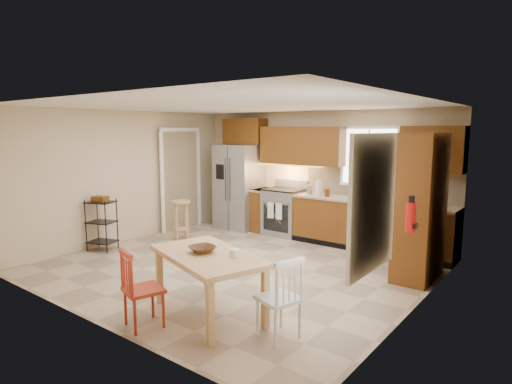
{
  "coord_description": "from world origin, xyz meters",
  "views": [
    {
      "loc": [
        4.23,
        -4.97,
        2.14
      ],
      "look_at": [
        0.09,
        0.4,
        1.15
      ],
      "focal_mm": 30.0,
      "sensor_mm": 36.0,
      "label": 1
    }
  ],
  "objects_px": {
    "dining_table": "(209,285)",
    "utility_cart": "(102,225)",
    "chair_red": "(143,288)",
    "bar_stool": "(181,220)",
    "table_jar": "(235,255)",
    "chair_white": "(279,297)",
    "fire_extinguisher": "(411,217)",
    "refrigerator": "(239,187)",
    "range_stove": "(284,213)",
    "table_bowl": "(202,253)",
    "soap_bottle": "(380,197)",
    "pantry": "(420,207)"
  },
  "relations": [
    {
      "from": "chair_red",
      "to": "bar_stool",
      "type": "distance_m",
      "value": 3.73
    },
    {
      "from": "range_stove",
      "to": "table_bowl",
      "type": "xyz_separation_m",
      "value": [
        1.35,
        -3.73,
        0.27
      ]
    },
    {
      "from": "refrigerator",
      "to": "bar_stool",
      "type": "relative_size",
      "value": 2.34
    },
    {
      "from": "dining_table",
      "to": "table_jar",
      "type": "xyz_separation_m",
      "value": [
        0.32,
        0.09,
        0.4
      ]
    },
    {
      "from": "dining_table",
      "to": "table_bowl",
      "type": "relative_size",
      "value": 4.94
    },
    {
      "from": "dining_table",
      "to": "utility_cart",
      "type": "xyz_separation_m",
      "value": [
        -3.4,
        0.8,
        0.1
      ]
    },
    {
      "from": "refrigerator",
      "to": "dining_table",
      "type": "xyz_separation_m",
      "value": [
        2.6,
        -3.67,
        -0.55
      ]
    },
    {
      "from": "fire_extinguisher",
      "to": "table_jar",
      "type": "height_order",
      "value": "fire_extinguisher"
    },
    {
      "from": "chair_red",
      "to": "table_jar",
      "type": "distance_m",
      "value": 1.05
    },
    {
      "from": "soap_bottle",
      "to": "fire_extinguisher",
      "type": "xyz_separation_m",
      "value": [
        1.15,
        -1.95,
        0.1
      ]
    },
    {
      "from": "range_stove",
      "to": "fire_extinguisher",
      "type": "bearing_deg",
      "value": -32.62
    },
    {
      "from": "bar_stool",
      "to": "pantry",
      "type": "bearing_deg",
      "value": 28.85
    },
    {
      "from": "bar_stool",
      "to": "soap_bottle",
      "type": "bearing_deg",
      "value": 44.83
    },
    {
      "from": "refrigerator",
      "to": "dining_table",
      "type": "relative_size",
      "value": 1.23
    },
    {
      "from": "chair_red",
      "to": "utility_cart",
      "type": "relative_size",
      "value": 0.94
    },
    {
      "from": "utility_cart",
      "to": "bar_stool",
      "type": "bearing_deg",
      "value": 47.11
    },
    {
      "from": "range_stove",
      "to": "chair_white",
      "type": "height_order",
      "value": "range_stove"
    },
    {
      "from": "refrigerator",
      "to": "pantry",
      "type": "distance_m",
      "value": 4.23
    },
    {
      "from": "refrigerator",
      "to": "chair_white",
      "type": "relative_size",
      "value": 2.1
    },
    {
      "from": "fire_extinguisher",
      "to": "chair_white",
      "type": "height_order",
      "value": "fire_extinguisher"
    },
    {
      "from": "range_stove",
      "to": "dining_table",
      "type": "bearing_deg",
      "value": -68.81
    },
    {
      "from": "refrigerator",
      "to": "range_stove",
      "type": "height_order",
      "value": "refrigerator"
    },
    {
      "from": "refrigerator",
      "to": "chair_white",
      "type": "height_order",
      "value": "refrigerator"
    },
    {
      "from": "table_bowl",
      "to": "range_stove",
      "type": "bearing_deg",
      "value": 109.95
    },
    {
      "from": "table_bowl",
      "to": "soap_bottle",
      "type": "bearing_deg",
      "value": 79.51
    },
    {
      "from": "refrigerator",
      "to": "utility_cart",
      "type": "xyz_separation_m",
      "value": [
        -0.8,
        -2.87,
        -0.45
      ]
    },
    {
      "from": "refrigerator",
      "to": "utility_cart",
      "type": "relative_size",
      "value": 1.97
    },
    {
      "from": "chair_red",
      "to": "utility_cart",
      "type": "height_order",
      "value": "utility_cart"
    },
    {
      "from": "table_jar",
      "to": "chair_white",
      "type": "bearing_deg",
      "value": -3.85
    },
    {
      "from": "pantry",
      "to": "fire_extinguisher",
      "type": "xyz_separation_m",
      "value": [
        0.2,
        -1.05,
        0.05
      ]
    },
    {
      "from": "fire_extinguisher",
      "to": "chair_white",
      "type": "xyz_separation_m",
      "value": [
        -0.78,
        -1.65,
        -0.67
      ]
    },
    {
      "from": "refrigerator",
      "to": "table_bowl",
      "type": "relative_size",
      "value": 6.09
    },
    {
      "from": "soap_bottle",
      "to": "bar_stool",
      "type": "bearing_deg",
      "value": -156.29
    },
    {
      "from": "dining_table",
      "to": "table_jar",
      "type": "relative_size",
      "value": 12.39
    },
    {
      "from": "dining_table",
      "to": "utility_cart",
      "type": "bearing_deg",
      "value": -175.37
    },
    {
      "from": "refrigerator",
      "to": "pantry",
      "type": "xyz_separation_m",
      "value": [
        4.13,
        -0.93,
        0.14
      ]
    },
    {
      "from": "chair_white",
      "to": "table_bowl",
      "type": "distance_m",
      "value": 1.08
    },
    {
      "from": "dining_table",
      "to": "chair_red",
      "type": "distance_m",
      "value": 0.74
    },
    {
      "from": "fire_extinguisher",
      "to": "refrigerator",
      "type": "bearing_deg",
      "value": 155.48
    },
    {
      "from": "range_stove",
      "to": "table_jar",
      "type": "height_order",
      "value": "range_stove"
    },
    {
      "from": "chair_red",
      "to": "fire_extinguisher",
      "type": "bearing_deg",
      "value": 66.26
    },
    {
      "from": "table_bowl",
      "to": "chair_white",
      "type": "bearing_deg",
      "value": 2.75
    },
    {
      "from": "fire_extinguisher",
      "to": "table_jar",
      "type": "xyz_separation_m",
      "value": [
        -1.41,
        -1.6,
        -0.34
      ]
    },
    {
      "from": "table_bowl",
      "to": "bar_stool",
      "type": "bearing_deg",
      "value": 141.55
    },
    {
      "from": "pantry",
      "to": "chair_white",
      "type": "bearing_deg",
      "value": -102.2
    },
    {
      "from": "soap_bottle",
      "to": "chair_white",
      "type": "distance_m",
      "value": 3.66
    },
    {
      "from": "pantry",
      "to": "chair_red",
      "type": "bearing_deg",
      "value": -119.0
    },
    {
      "from": "fire_extinguisher",
      "to": "table_bowl",
      "type": "bearing_deg",
      "value": -137.08
    },
    {
      "from": "dining_table",
      "to": "chair_white",
      "type": "height_order",
      "value": "chair_white"
    },
    {
      "from": "dining_table",
      "to": "bar_stool",
      "type": "xyz_separation_m",
      "value": [
        -2.81,
        2.16,
        0.03
      ]
    }
  ]
}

